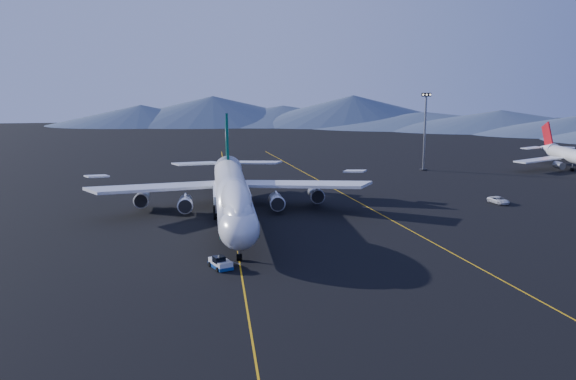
{
  "coord_description": "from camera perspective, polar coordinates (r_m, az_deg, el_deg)",
  "views": [
    {
      "loc": [
        -4.24,
        -124.68,
        30.0
      ],
      "look_at": [
        11.18,
        0.84,
        6.0
      ],
      "focal_mm": 40.0,
      "sensor_mm": 36.0,
      "label": 1
    }
  ],
  "objects": [
    {
      "name": "ground",
      "position": [
        128.31,
        -4.92,
        -2.82
      ],
      "size": [
        500.0,
        500.0,
        0.0
      ],
      "primitive_type": "plane",
      "color": "black",
      "rests_on": "ground"
    },
    {
      "name": "taxiway_line_side",
      "position": [
        142.16,
        7.1,
        -1.52
      ],
      "size": [
        28.08,
        198.09,
        0.01
      ],
      "primitive_type": "cube",
      "rotation": [
        0.0,
        0.0,
        0.14
      ],
      "color": "#E5A20D",
      "rests_on": "ground"
    },
    {
      "name": "boeing_747",
      "position": [
        127.11,
        -4.97,
        -0.26
      ],
      "size": [
        59.62,
        72.43,
        19.37
      ],
      "color": "silver",
      "rests_on": "ground"
    },
    {
      "name": "service_van",
      "position": [
        152.28,
        18.21,
        -0.86
      ],
      "size": [
        3.83,
        6.04,
        1.55
      ],
      "primitive_type": "imported",
      "rotation": [
        0.0,
        0.0,
        0.24
      ],
      "color": "silver",
      "rests_on": "ground"
    },
    {
      "name": "pushback_tug",
      "position": [
        99.09,
        -6.01,
        -6.55
      ],
      "size": [
        3.92,
        5.18,
        2.02
      ],
      "rotation": [
        0.0,
        0.0,
        0.39
      ],
      "color": "silver",
      "rests_on": "ground"
    },
    {
      "name": "floodlight_mast",
      "position": [
        195.24,
        12.07,
        5.12
      ],
      "size": [
        2.84,
        2.13,
        22.99
      ],
      "rotation": [
        0.0,
        0.0,
        0.16
      ],
      "color": "black",
      "rests_on": "ground"
    },
    {
      "name": "taxiway_line_main",
      "position": [
        128.31,
        -4.92,
        -2.81
      ],
      "size": [
        0.25,
        220.0,
        0.01
      ],
      "primitive_type": "cube",
      "color": "#E5A20D",
      "rests_on": "ground"
    }
  ]
}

